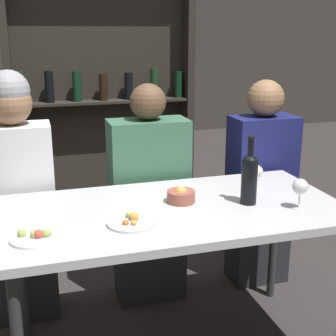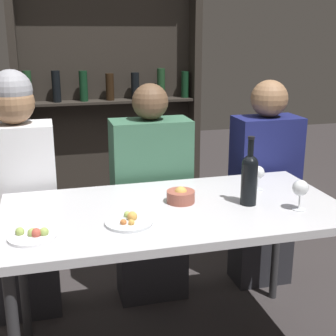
# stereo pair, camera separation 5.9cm
# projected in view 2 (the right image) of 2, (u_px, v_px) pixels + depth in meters

# --- Properties ---
(dining_table) EXTENTS (1.51, 0.77, 0.75)m
(dining_table) POSITION_uv_depth(u_px,v_px,m) (175.00, 220.00, 2.09)
(dining_table) COLOR silver
(dining_table) RESTS_ON ground_plane
(wine_rack_wall) EXTENTS (1.52, 0.21, 2.26)m
(wine_rack_wall) POSITION_uv_depth(u_px,v_px,m) (108.00, 75.00, 3.85)
(wine_rack_wall) COLOR #28231E
(wine_rack_wall) RESTS_ON ground_plane
(wine_bottle) EXTENTS (0.07, 0.07, 0.31)m
(wine_bottle) POSITION_uv_depth(u_px,v_px,m) (249.00, 177.00, 2.08)
(wine_bottle) COLOR black
(wine_bottle) RESTS_ON dining_table
(wine_glass_0) EXTENTS (0.06, 0.06, 0.12)m
(wine_glass_0) POSITION_uv_depth(u_px,v_px,m) (258.00, 173.00, 2.29)
(wine_glass_0) COLOR silver
(wine_glass_0) RESTS_ON dining_table
(wine_glass_1) EXTENTS (0.07, 0.07, 0.14)m
(wine_glass_1) POSITION_uv_depth(u_px,v_px,m) (300.00, 189.00, 2.02)
(wine_glass_1) COLOR silver
(wine_glass_1) RESTS_ON dining_table
(food_plate_0) EXTENTS (0.19, 0.19, 0.05)m
(food_plate_0) POSITION_uv_depth(u_px,v_px,m) (129.00, 221.00, 1.90)
(food_plate_0) COLOR silver
(food_plate_0) RESTS_ON dining_table
(food_plate_1) EXTENTS (0.18, 0.18, 0.04)m
(food_plate_1) POSITION_uv_depth(u_px,v_px,m) (33.00, 235.00, 1.76)
(food_plate_1) COLOR white
(food_plate_1) RESTS_ON dining_table
(snack_bowl) EXTENTS (0.13, 0.13, 0.08)m
(snack_bowl) POSITION_uv_depth(u_px,v_px,m) (181.00, 196.00, 2.13)
(snack_bowl) COLOR #995142
(snack_bowl) RESTS_ON dining_table
(seated_person_left) EXTENTS (0.37, 0.22, 1.33)m
(seated_person_left) POSITION_uv_depth(u_px,v_px,m) (21.00, 199.00, 2.44)
(seated_person_left) COLOR #26262B
(seated_person_left) RESTS_ON ground_plane
(seated_person_center) EXTENTS (0.43, 0.22, 1.25)m
(seated_person_center) POSITION_uv_depth(u_px,v_px,m) (151.00, 202.00, 2.63)
(seated_person_center) COLOR #26262B
(seated_person_center) RESTS_ON ground_plane
(seated_person_right) EXTENTS (0.38, 0.22, 1.25)m
(seated_person_right) POSITION_uv_depth(u_px,v_px,m) (264.00, 190.00, 2.80)
(seated_person_right) COLOR #26262B
(seated_person_right) RESTS_ON ground_plane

